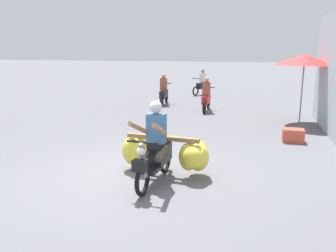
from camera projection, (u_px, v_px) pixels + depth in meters
ground_plane at (130, 175)px, 7.03m from camera, size 120.00×120.00×0.00m
motorbike_main_loaded at (165, 152)px, 6.86m from camera, size 1.97×1.82×1.58m
motorbike_distant_ahead_left at (164, 92)px, 15.62m from camera, size 0.50×1.62×1.40m
motorbike_distant_ahead_right at (206, 98)px, 13.94m from camera, size 0.50×1.62×1.40m
motorbike_distant_far_ahead at (202, 84)px, 19.05m from camera, size 0.84×1.49×1.40m
market_umbrella_near_shop at (304, 60)px, 11.51m from camera, size 1.98×1.98×2.33m
produce_crate at (293, 135)px, 9.48m from camera, size 0.56×0.40×0.36m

